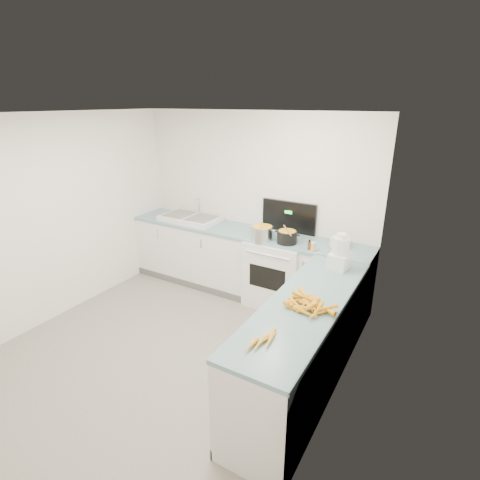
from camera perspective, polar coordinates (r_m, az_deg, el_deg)
The scene contains 19 objects.
floor at distance 4.35m, azimuth -11.27°, elevation -16.87°, with size 3.50×4.00×0.00m, color gray, non-canonical shape.
ceiling at distance 3.48m, azimuth -14.23°, elevation 18.06°, with size 3.50×4.00×0.00m, color white, non-canonical shape.
wall_back at distance 5.29m, azimuth 2.12°, elevation 5.55°, with size 3.50×2.50×0.00m, color white, non-canonical shape.
wall_left at distance 5.05m, azimuth -27.46°, elevation 2.46°, with size 4.00×2.50×0.00m, color white, non-canonical shape.
wall_right at distance 2.93m, azimuth 13.89°, elevation -7.85°, with size 4.00×2.50×0.00m, color white, non-canonical shape.
counter_back at distance 5.30m, azimuth 0.47°, elevation -3.34°, with size 3.50×0.62×0.94m.
counter_right at distance 3.66m, azimuth 9.62°, elevation -15.64°, with size 0.62×2.20×0.94m.
stove at distance 5.06m, azimuth 5.81°, elevation -4.61°, with size 0.76×0.65×1.36m.
sink at distance 5.60m, azimuth -7.53°, elevation 3.33°, with size 0.86×0.52×0.31m.
steel_pot at distance 4.77m, azimuth 3.42°, elevation 0.94°, with size 0.27×0.27×0.20m, color silver.
black_pot at distance 4.69m, azimuth 7.17°, elevation 0.34°, with size 0.25×0.25×0.18m, color black.
wooden_spoon at distance 4.66m, azimuth 7.22°, elevation 1.48°, with size 0.02×0.02×0.40m, color #AD7A47.
mixing_bowl at distance 4.70m, azimuth 14.93°, elevation -0.38°, with size 0.23×0.23×0.11m, color white.
extract_bottle at distance 4.53m, azimuth 10.51°, elevation -0.84°, with size 0.04×0.04×0.10m, color #593319.
spice_jar at distance 4.49m, azimuth 11.08°, elevation -1.12°, with size 0.06×0.06×0.10m, color #E5B266.
food_processor at distance 4.06m, azimuth 15.00°, elevation -2.01°, with size 0.21×0.25×0.39m.
carrot_pile at distance 3.30m, azimuth 10.31°, elevation -9.66°, with size 0.47×0.39×0.09m.
peeled_carrots at distance 2.84m, azimuth 3.46°, elevation -15.11°, with size 0.15×0.35×0.04m.
peelings at distance 5.70m, azimuth -9.33°, elevation 3.95°, with size 0.24×0.27×0.01m.
Camera 1 is at (2.41, -2.51, 2.61)m, focal length 28.00 mm.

